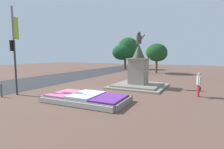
% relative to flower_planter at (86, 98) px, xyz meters
% --- Properties ---
extents(ground_plane, '(94.69, 94.69, 0.00)m').
position_rel_flower_planter_xyz_m(ground_plane, '(-1.25, 1.56, -0.22)').
color(ground_plane, brown).
extents(street_asphalt_strip, '(7.91, 82.86, 0.01)m').
position_rel_flower_planter_xyz_m(street_asphalt_strip, '(-10.48, 1.56, -0.22)').
color(street_asphalt_strip, '#333335').
rests_on(street_asphalt_strip, ground_plane).
extents(flower_planter, '(5.57, 3.08, 0.52)m').
position_rel_flower_planter_xyz_m(flower_planter, '(0.00, 0.00, 0.00)').
color(flower_planter, '#38281C').
rests_on(flower_planter, ground_plane).
extents(statue_monument, '(4.95, 4.95, 5.19)m').
position_rel_flower_planter_xyz_m(statue_monument, '(1.29, 6.69, 1.00)').
color(statue_monument, gray).
rests_on(statue_monument, ground_plane).
extents(traffic_light_near_crossing, '(0.41, 0.30, 4.12)m').
position_rel_flower_planter_xyz_m(traffic_light_near_crossing, '(-5.97, -0.78, 2.64)').
color(traffic_light_near_crossing, '#2D2D33').
rests_on(traffic_light_near_crossing, ground_plane).
extents(banner_pole, '(0.17, 0.63, 6.60)m').
position_rel_flower_planter_xyz_m(banner_pole, '(-5.99, -0.69, 3.25)').
color(banner_pole, slate).
rests_on(banner_pole, ground_plane).
extents(pedestrian_with_handbag, '(0.33, 0.72, 1.76)m').
position_rel_flower_planter_xyz_m(pedestrian_with_handbag, '(6.49, 4.86, 0.78)').
color(pedestrian_with_handbag, red).
rests_on(pedestrian_with_handbag, ground_plane).
extents(kerb_bollard_mid_a, '(0.13, 0.13, 0.96)m').
position_rel_flower_planter_xyz_m(kerb_bollard_mid_a, '(-6.16, -1.76, 0.28)').
color(kerb_bollard_mid_a, '#4C5156').
rests_on(kerb_bollard_mid_a, ground_plane).
extents(park_tree_behind_statue, '(3.48, 4.52, 4.94)m').
position_rel_flower_planter_xyz_m(park_tree_behind_statue, '(-0.14, 20.50, 3.16)').
color(park_tree_behind_statue, brown).
rests_on(park_tree_behind_statue, ground_plane).
extents(park_tree_far_right, '(5.29, 5.83, 6.88)m').
position_rel_flower_planter_xyz_m(park_tree_far_right, '(-8.36, 26.54, 3.91)').
color(park_tree_far_right, brown).
rests_on(park_tree_far_right, ground_plane).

